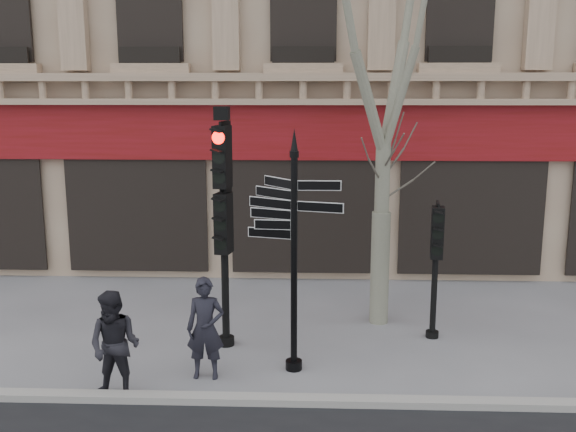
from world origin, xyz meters
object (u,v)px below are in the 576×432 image
(traffic_signal_main, at_px, (223,198))
(pedestrian_a, at_px, (205,328))
(traffic_signal_secondary, at_px, (436,247))
(plane_tree, at_px, (388,5))
(fingerpost, at_px, (294,211))
(pedestrian_b, at_px, (115,346))

(traffic_signal_main, xyz_separation_m, pedestrian_a, (-0.14, -1.33, -1.88))
(traffic_signal_main, height_order, traffic_signal_secondary, traffic_signal_main)
(pedestrian_a, bearing_deg, plane_tree, 40.00)
(fingerpost, height_order, pedestrian_a, fingerpost)
(traffic_signal_main, height_order, pedestrian_a, traffic_signal_main)
(fingerpost, bearing_deg, plane_tree, 78.97)
(traffic_signal_secondary, distance_m, pedestrian_a, 4.47)
(fingerpost, height_order, traffic_signal_main, traffic_signal_main)
(traffic_signal_main, bearing_deg, plane_tree, 36.40)
(traffic_signal_secondary, xyz_separation_m, pedestrian_b, (-5.20, -2.61, -0.91))
(fingerpost, relative_size, traffic_signal_secondary, 1.59)
(plane_tree, xyz_separation_m, pedestrian_a, (-3.04, -2.61, -5.26))
(pedestrian_b, bearing_deg, pedestrian_a, 40.64)
(traffic_signal_secondary, xyz_separation_m, plane_tree, (-0.93, 0.76, 4.35))
(traffic_signal_secondary, height_order, plane_tree, plane_tree)
(fingerpost, xyz_separation_m, traffic_signal_secondary, (2.56, 1.50, -0.93))
(traffic_signal_main, distance_m, traffic_signal_secondary, 3.98)
(pedestrian_a, height_order, pedestrian_b, pedestrian_b)
(traffic_signal_main, height_order, pedestrian_b, traffic_signal_main)
(traffic_signal_secondary, relative_size, pedestrian_a, 1.50)
(fingerpost, relative_size, traffic_signal_main, 0.93)
(plane_tree, height_order, pedestrian_b, plane_tree)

